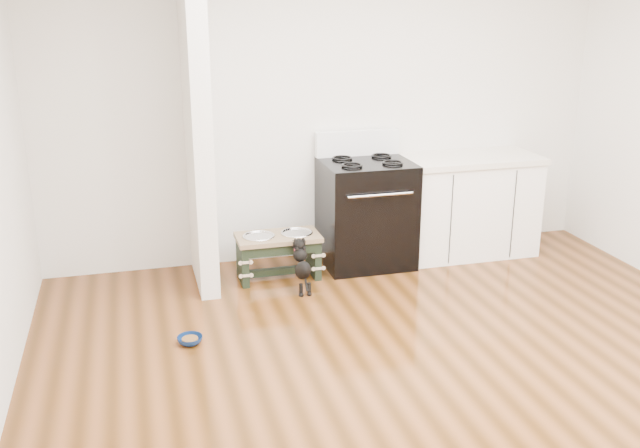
{
  "coord_description": "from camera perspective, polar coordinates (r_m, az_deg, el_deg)",
  "views": [
    {
      "loc": [
        -1.7,
        -3.48,
        2.29
      ],
      "look_at": [
        -0.28,
        1.73,
        0.54
      ],
      "focal_mm": 40.0,
      "sensor_mm": 36.0,
      "label": 1
    }
  ],
  "objects": [
    {
      "name": "oven_range",
      "position": [
        6.24,
        3.69,
        1.03
      ],
      "size": [
        0.76,
        0.69,
        1.14
      ],
      "color": "black",
      "rests_on": "ground"
    },
    {
      "name": "dog_feeder",
      "position": [
        5.96,
        -3.36,
        -1.9
      ],
      "size": [
        0.69,
        0.37,
        0.39
      ],
      "color": "black",
      "rests_on": "ground"
    },
    {
      "name": "cabinet_run",
      "position": [
        6.63,
        11.69,
        1.49
      ],
      "size": [
        1.24,
        0.64,
        0.91
      ],
      "color": "white",
      "rests_on": "ground"
    },
    {
      "name": "room_shell",
      "position": [
        3.93,
        10.74,
        7.82
      ],
      "size": [
        5.0,
        5.0,
        5.0
      ],
      "color": "silver",
      "rests_on": "ground"
    },
    {
      "name": "ground",
      "position": [
        4.5,
        9.52,
        -12.92
      ],
      "size": [
        5.0,
        5.0,
        0.0
      ],
      "primitive_type": "plane",
      "color": "#42250B",
      "rests_on": "ground"
    },
    {
      "name": "partition_wall",
      "position": [
        5.68,
        -9.8,
        8.18
      ],
      "size": [
        0.15,
        0.8,
        2.7
      ],
      "primitive_type": "cube",
      "color": "silver",
      "rests_on": "ground"
    },
    {
      "name": "puppy",
      "position": [
        5.7,
        -1.47,
        -3.21
      ],
      "size": [
        0.12,
        0.36,
        0.42
      ],
      "color": "black",
      "rests_on": "ground"
    },
    {
      "name": "floor_bowl",
      "position": [
        5.03,
        -10.36,
        -9.12
      ],
      "size": [
        0.23,
        0.23,
        0.05
      ],
      "rotation": [
        0.0,
        0.0,
        0.38
      ],
      "color": "#0B214F",
      "rests_on": "ground"
    }
  ]
}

